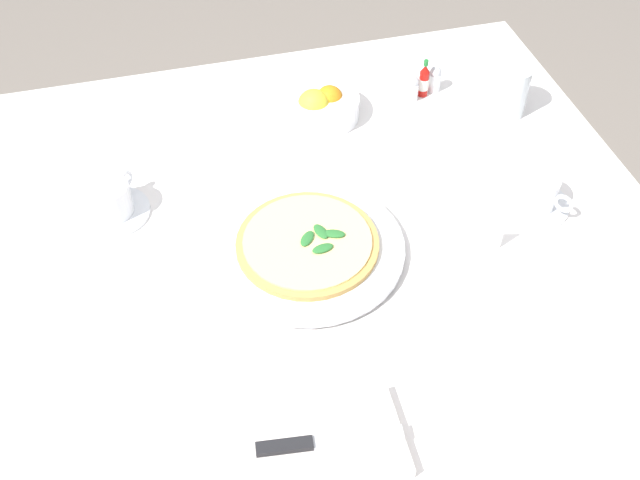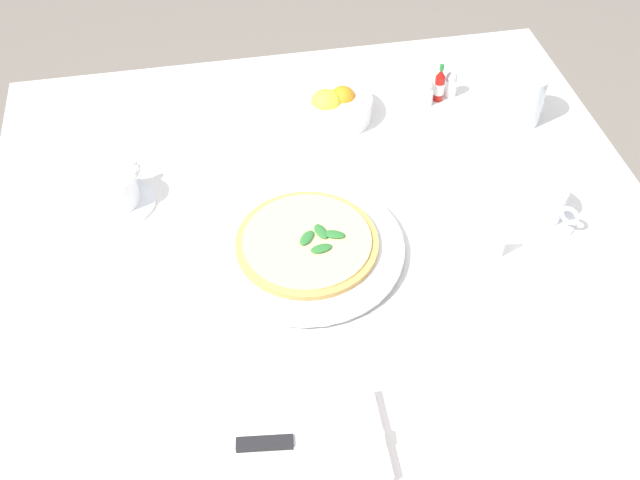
% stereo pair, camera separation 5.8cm
% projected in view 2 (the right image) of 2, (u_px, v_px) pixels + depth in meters
% --- Properties ---
extents(ground_plane, '(8.00, 8.00, 0.00)m').
position_uv_depth(ground_plane, '(329.00, 452.00, 1.77)').
color(ground_plane, slate).
extents(dining_table, '(1.16, 1.16, 0.75)m').
position_uv_depth(dining_table, '(332.00, 292.00, 1.32)').
color(dining_table, white).
rests_on(dining_table, ground_plane).
extents(pizza_plate, '(0.32, 0.32, 0.02)m').
position_uv_depth(pizza_plate, '(307.00, 248.00, 1.20)').
color(pizza_plate, white).
rests_on(pizza_plate, dining_table).
extents(pizza, '(0.24, 0.24, 0.02)m').
position_uv_depth(pizza, '(307.00, 242.00, 1.19)').
color(pizza, tan).
rests_on(pizza, pizza_plate).
extents(coffee_cup_far_right, '(0.13, 0.13, 0.06)m').
position_uv_depth(coffee_cup_far_right, '(117.00, 191.00, 1.27)').
color(coffee_cup_far_right, white).
rests_on(coffee_cup_far_right, dining_table).
extents(coffee_cup_right_edge, '(0.13, 0.13, 0.06)m').
position_uv_depth(coffee_cup_right_edge, '(543.00, 205.00, 1.24)').
color(coffee_cup_right_edge, white).
rests_on(coffee_cup_right_edge, dining_table).
extents(water_glass_left_edge, '(0.07, 0.07, 0.10)m').
position_uv_depth(water_glass_left_edge, '(524.00, 102.00, 1.42)').
color(water_glass_left_edge, white).
rests_on(water_glass_left_edge, dining_table).
extents(napkin_folded, '(0.22, 0.14, 0.02)m').
position_uv_depth(napkin_folded, '(301.00, 447.00, 0.96)').
color(napkin_folded, white).
rests_on(napkin_folded, dining_table).
extents(dinner_knife, '(0.20, 0.04, 0.01)m').
position_uv_depth(dinner_knife, '(303.00, 441.00, 0.95)').
color(dinner_knife, silver).
rests_on(dinner_knife, napkin_folded).
extents(citrus_bowl, '(0.15, 0.15, 0.07)m').
position_uv_depth(citrus_bowl, '(334.00, 106.00, 1.44)').
color(citrus_bowl, white).
rests_on(citrus_bowl, dining_table).
extents(hot_sauce_bottle, '(0.02, 0.02, 0.08)m').
position_uv_depth(hot_sauce_bottle, '(439.00, 85.00, 1.47)').
color(hot_sauce_bottle, '#B7140F').
rests_on(hot_sauce_bottle, dining_table).
extents(salt_shaker, '(0.03, 0.03, 0.06)m').
position_uv_depth(salt_shaker, '(450.00, 85.00, 1.49)').
color(salt_shaker, white).
rests_on(salt_shaker, dining_table).
extents(pepper_shaker, '(0.03, 0.03, 0.06)m').
position_uv_depth(pepper_shaker, '(427.00, 94.00, 1.47)').
color(pepper_shaker, white).
rests_on(pepper_shaker, dining_table).
extents(menu_card, '(0.09, 0.02, 0.06)m').
position_uv_depth(menu_card, '(476.00, 244.00, 1.18)').
color(menu_card, white).
rests_on(menu_card, dining_table).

